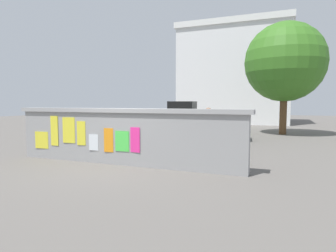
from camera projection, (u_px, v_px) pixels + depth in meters
name	position (u px, v px, depth m)	size (l,w,h in m)	color
ground	(198.00, 135.00, 15.70)	(60.00, 60.00, 0.00)	#605B56
poster_wall	(122.00, 136.00, 8.23)	(7.32, 0.42, 1.62)	gray
auto_rickshaw_truck	(203.00, 121.00, 13.93)	(3.76, 1.95, 1.85)	black
motorcycle	(137.00, 132.00, 12.93)	(1.90, 0.56, 0.87)	black
bicycle_near	(116.00, 140.00, 11.03)	(1.65, 0.60, 0.95)	black
person_walking	(208.00, 126.00, 9.64)	(0.45, 0.45, 1.62)	#338CBF
tree_roadside	(285.00, 62.00, 15.88)	(4.38, 4.38, 6.23)	brown
building_background	(236.00, 75.00, 26.33)	(9.64, 6.93, 8.68)	silver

